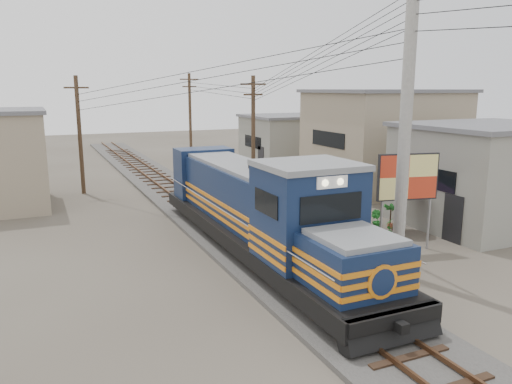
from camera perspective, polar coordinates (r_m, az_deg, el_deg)
name	(u,v)px	position (r m, az deg, el deg)	size (l,w,h in m)	color
ground	(300,285)	(16.54, 5.06, -10.53)	(120.00, 120.00, 0.00)	#473F35
ballast	(204,213)	(25.28, -6.01, -2.45)	(3.60, 70.00, 0.16)	#595651
track	(204,210)	(25.24, -6.01, -2.06)	(1.15, 70.00, 0.12)	#51331E
locomotive	(259,212)	(18.75, 0.36, -2.25)	(2.92, 15.88, 3.94)	black
utility_pole_main	(405,128)	(16.96, 16.68, 7.01)	(0.40, 0.40, 10.00)	#9E9B93
wooden_pole_mid	(253,132)	(29.97, -0.32, 6.82)	(1.60, 0.24, 7.00)	#4C3826
wooden_pole_far	(190,116)	(43.19, -7.53, 8.58)	(1.60, 0.24, 7.50)	#4C3826
wooden_pole_left	(80,133)	(31.54, -19.51, 6.40)	(1.60, 0.24, 7.00)	#4C3826
power_lines	(208,58)	(23.08, -5.55, 14.95)	(9.65, 19.00, 3.30)	black
shophouse_front	(488,175)	(25.37, 24.98, 1.81)	(7.35, 6.30, 4.70)	gray
shophouse_mid	(383,140)	(32.44, 14.27, 5.83)	(8.40, 7.35, 6.20)	gray
shophouse_back	(287,141)	(40.11, 3.60, 5.80)	(6.30, 6.30, 4.20)	gray
billboard	(408,179)	(19.93, 16.97, 1.39)	(2.46, 0.62, 3.85)	#99999E
market_umbrella	(402,189)	(22.71, 16.38, 0.33)	(2.52, 2.52, 2.22)	black
vendor	(363,209)	(22.95, 12.08, -1.96)	(0.67, 0.44, 1.84)	black
plant_nursery	(348,225)	(21.89, 10.50, -3.73)	(3.20, 2.04, 1.10)	#1D6620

